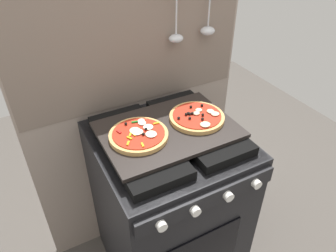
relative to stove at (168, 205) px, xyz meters
The scene contains 5 objects.
kitchen_backsplash 0.48m from the stove, 89.63° to the left, with size 1.10×0.09×1.55m.
stove is the anchor object (origin of this frame).
baking_tray 0.46m from the stove, 90.00° to the left, with size 0.54×0.38×0.02m, color black.
pizza_left 0.49m from the stove, behind, with size 0.23×0.23×0.03m.
pizza_right 0.50m from the stove, ahead, with size 0.23×0.23×0.03m.
Camera 1 is at (-0.49, -0.92, 1.67)m, focal length 33.92 mm.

